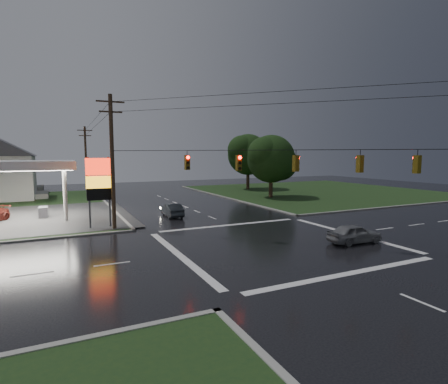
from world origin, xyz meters
name	(u,v)px	position (x,y,z in m)	size (l,w,h in m)	color
ground	(275,243)	(0.00, 0.00, 0.00)	(120.00, 120.00, 0.00)	black
grass_ne	(317,191)	(26.00, 26.00, 0.04)	(36.00, 36.00, 0.08)	#183216
pylon_sign	(99,181)	(-10.50, 10.50, 4.01)	(2.00, 0.35, 6.00)	#59595E
utility_pole_nw	(112,160)	(-9.50, 9.50, 5.72)	(2.20, 0.32, 11.00)	#382619
utility_pole_n	(86,159)	(-9.50, 38.00, 5.47)	(2.20, 0.32, 10.50)	#382619
traffic_signals	(277,150)	(0.02, -0.02, 6.48)	(26.87, 26.87, 1.47)	black
house_far	(1,165)	(-21.95, 48.00, 4.41)	(11.05, 8.48, 8.60)	silver
tree_ne_near	(272,159)	(14.14, 21.99, 5.56)	(7.99, 6.80, 8.98)	black
tree_ne_far	(249,155)	(17.15, 33.99, 6.18)	(8.46, 7.20, 9.80)	black
car_north	(172,210)	(-3.38, 13.29, 0.66)	(1.40, 4.02, 1.33)	#22272A
car_crossing	(354,234)	(5.06, -2.39, 0.67)	(1.59, 3.94, 1.34)	slate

